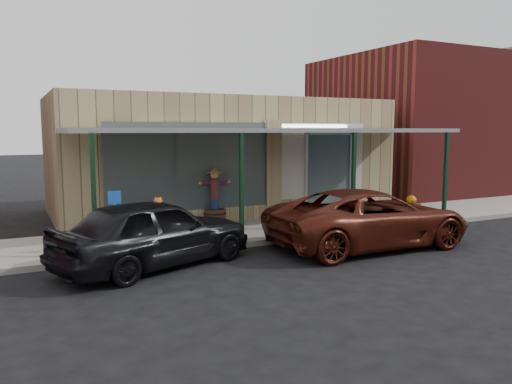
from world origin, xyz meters
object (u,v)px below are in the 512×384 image
barrel_scarecrow (215,205)px  barrel_pumpkin (411,208)px  car_maroon (369,218)px  parked_sedan (155,232)px  handicap_sign (115,213)px

barrel_scarecrow → barrel_pumpkin: bearing=-24.1°
car_maroon → barrel_scarecrow: bearing=34.4°
barrel_scarecrow → parked_sedan: (-2.85, -3.51, 0.05)m
barrel_scarecrow → barrel_pumpkin: 6.69m
barrel_scarecrow → parked_sedan: bearing=-138.3°
car_maroon → parked_sedan: bearing=84.8°
handicap_sign → barrel_scarecrow: bearing=30.7°
barrel_pumpkin → parked_sedan: size_ratio=0.16×
parked_sedan → car_maroon: (5.55, -0.62, -0.02)m
barrel_pumpkin → handicap_sign: handicap_sign is taller
barrel_scarecrow → car_maroon: bearing=-66.0°
handicap_sign → parked_sedan: bearing=-63.6°
barrel_pumpkin → handicap_sign: size_ratio=0.53×
parked_sedan → car_maroon: size_ratio=0.90×
barrel_pumpkin → handicap_sign: (-9.96, -0.67, 0.68)m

